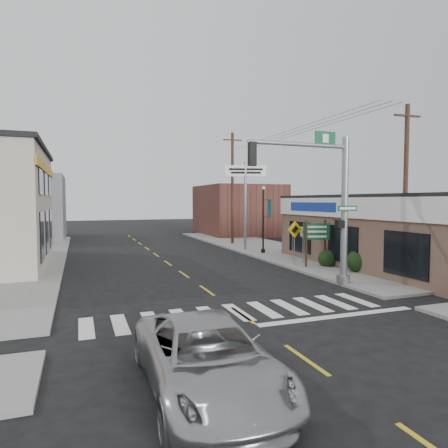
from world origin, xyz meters
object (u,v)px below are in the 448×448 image
object	(u,v)px
lamp_post	(264,214)
bare_tree	(373,209)
fire_hydrant	(343,265)
utility_pole_far	(232,187)
suv	(207,358)
guide_sign	(316,236)
dance_center_sign	(245,183)
utility_pole_near	(405,191)
traffic_signal_pole	(330,194)

from	to	relation	value
lamp_post	bare_tree	distance (m)	8.28
fire_hydrant	utility_pole_far	bearing A→B (deg)	91.35
suv	guide_sign	size ratio (longest dim) A/B	1.96
dance_center_sign	utility_pole_far	distance (m)	4.45
fire_hydrant	utility_pole_near	bearing A→B (deg)	-61.23
fire_hydrant	traffic_signal_pole	bearing A→B (deg)	-137.07
lamp_post	traffic_signal_pole	bearing A→B (deg)	-80.44
utility_pole_near	dance_center_sign	bearing A→B (deg)	103.81
traffic_signal_pole	guide_sign	distance (m)	5.38
suv	utility_pole_near	world-z (taller)	utility_pole_near
suv	dance_center_sign	distance (m)	23.19
suv	utility_pole_far	distance (m)	27.39
bare_tree	utility_pole_far	size ratio (longest dim) A/B	0.44
suv	utility_pole_near	xyz separation A→B (m)	(12.10, 7.24, 3.63)
dance_center_sign	bare_tree	xyz separation A→B (m)	(3.58, -9.88, -1.77)
traffic_signal_pole	lamp_post	bearing A→B (deg)	78.45
fire_hydrant	utility_pole_far	distance (m)	15.78
traffic_signal_pole	utility_pole_near	world-z (taller)	utility_pole_near
guide_sign	lamp_post	size ratio (longest dim) A/B	0.56
bare_tree	utility_pole_near	distance (m)	3.78
traffic_signal_pole	fire_hydrant	xyz separation A→B (m)	(2.46, 2.29, -3.66)
guide_sign	utility_pole_near	size ratio (longest dim) A/B	0.32
traffic_signal_pole	suv	bearing A→B (deg)	-138.16
suv	dance_center_sign	size ratio (longest dim) A/B	0.77
fire_hydrant	utility_pole_far	size ratio (longest dim) A/B	0.07
suv	utility_pole_far	xyz separation A→B (m)	(10.28, 25.01, 4.34)
guide_sign	fire_hydrant	xyz separation A→B (m)	(0.30, -2.07, -1.35)
lamp_post	dance_center_sign	xyz separation A→B (m)	(-0.52, 2.21, 2.29)
lamp_post	dance_center_sign	bearing A→B (deg)	123.11
dance_center_sign	utility_pole_near	size ratio (longest dim) A/B	0.82
guide_sign	utility_pole_near	distance (m)	5.64
lamp_post	bare_tree	world-z (taller)	lamp_post
bare_tree	utility_pole_near	size ratio (longest dim) A/B	0.51
suv	traffic_signal_pole	size ratio (longest dim) A/B	0.77
dance_center_sign	utility_pole_far	bearing A→B (deg)	97.77
guide_sign	fire_hydrant	distance (m)	2.49
suv	lamp_post	world-z (taller)	lamp_post
traffic_signal_pole	bare_tree	size ratio (longest dim) A/B	1.62
guide_sign	suv	bearing A→B (deg)	-113.86
guide_sign	dance_center_sign	xyz separation A→B (m)	(-0.70, 8.64, 3.34)
suv	traffic_signal_pole	bearing A→B (deg)	44.32
utility_pole_near	utility_pole_far	bearing A→B (deg)	99.21
guide_sign	lamp_post	distance (m)	6.52
fire_hydrant	utility_pole_far	xyz separation A→B (m)	(-0.35, 15.10, 4.56)
guide_sign	bare_tree	size ratio (longest dim) A/B	0.63
lamp_post	bare_tree	bearing A→B (deg)	-48.28
traffic_signal_pole	utility_pole_far	distance (m)	17.54
guide_sign	utility_pole_near	world-z (taller)	utility_pole_near
dance_center_sign	utility_pole_near	bearing A→B (deg)	-63.43
suv	fire_hydrant	distance (m)	14.54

